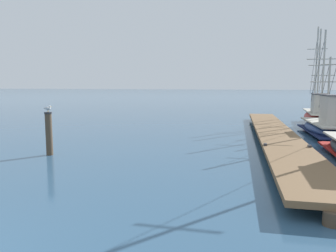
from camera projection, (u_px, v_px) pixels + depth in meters
name	position (u px, v px, depth m)	size (l,w,h in m)	color
floating_dock	(275.00, 133.00, 16.42)	(3.00, 20.93, 0.53)	brown
fishing_boat_1	(317.00, 114.00, 22.90)	(1.78, 8.21, 7.02)	#AD2823
fishing_boat_2	(329.00, 124.00, 17.88)	(2.55, 7.37, 5.96)	navy
mooring_piling	(49.00, 133.00, 12.88)	(0.30, 0.30, 1.71)	#4C3D2D
perched_seagull	(48.00, 108.00, 12.76)	(0.38, 0.19, 0.27)	gold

